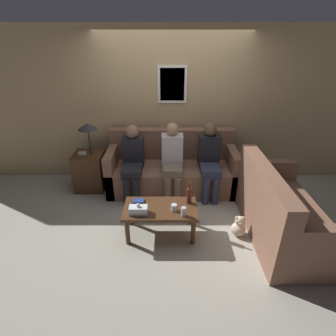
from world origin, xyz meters
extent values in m
plane|color=#ADA899|center=(0.00, 0.00, 0.00)|extent=(16.00, 16.00, 0.00)
cube|color=tan|center=(0.00, 0.97, 1.30)|extent=(9.00, 0.06, 2.60)
cube|color=silver|center=(0.00, 0.93, 1.70)|extent=(0.48, 0.02, 0.60)
cube|color=silver|center=(0.00, 0.92, 1.70)|extent=(0.40, 0.01, 0.52)
cube|color=brown|center=(0.00, 0.46, 0.22)|extent=(2.15, 0.86, 0.45)
cube|color=brown|center=(0.00, 0.79, 0.72)|extent=(2.15, 0.20, 0.54)
cube|color=brown|center=(-1.01, 0.46, 0.37)|extent=(0.14, 0.86, 0.74)
cube|color=brown|center=(1.01, 0.46, 0.37)|extent=(0.14, 0.86, 0.74)
cube|color=brown|center=(1.46, -0.75, 0.22)|extent=(0.86, 1.67, 0.45)
cube|color=brown|center=(1.13, -0.75, 0.72)|extent=(0.20, 1.67, 0.54)
cube|color=brown|center=(1.46, -1.52, 0.37)|extent=(0.86, 0.14, 0.74)
cube|color=brown|center=(1.46, 0.01, 0.37)|extent=(0.86, 0.14, 0.74)
cube|color=#4C2D19|center=(-0.17, -0.73, 0.40)|extent=(0.96, 0.52, 0.04)
cylinder|color=#4C2D19|center=(-0.59, -0.93, 0.19)|extent=(0.06, 0.06, 0.38)
cylinder|color=#4C2D19|center=(0.25, -0.93, 0.19)|extent=(0.06, 0.06, 0.38)
cylinder|color=#4C2D19|center=(-0.59, -0.53, 0.19)|extent=(0.06, 0.06, 0.38)
cylinder|color=#4C2D19|center=(0.25, -0.53, 0.19)|extent=(0.06, 0.06, 0.38)
cube|color=#4C2D19|center=(-1.42, 0.49, 0.32)|extent=(0.49, 0.49, 0.65)
cylinder|color=#262628|center=(-1.36, 0.49, 0.87)|extent=(0.02, 0.02, 0.45)
cone|color=#2D2D33|center=(-1.36, 0.49, 1.12)|extent=(0.30, 0.30, 0.10)
cube|color=beige|center=(-1.49, 0.46, 0.66)|extent=(0.13, 0.07, 0.02)
cube|color=beige|center=(-1.49, 0.46, 0.68)|extent=(0.13, 0.08, 0.03)
cylinder|color=#562319|center=(0.21, -0.62, 0.53)|extent=(0.07, 0.07, 0.22)
cylinder|color=#562319|center=(0.21, -0.62, 0.69)|extent=(0.03, 0.03, 0.10)
cylinder|color=silver|center=(0.01, -0.79, 0.47)|extent=(0.08, 0.08, 0.09)
cube|color=navy|center=(-0.47, -0.60, 0.44)|extent=(0.15, 0.10, 0.03)
cylinder|color=#BCBCC1|center=(0.12, -0.90, 0.48)|extent=(0.07, 0.07, 0.12)
cube|color=silver|center=(-0.44, -0.85, 0.47)|extent=(0.23, 0.12, 0.10)
sphere|color=white|center=(-0.44, -0.85, 0.54)|extent=(0.05, 0.05, 0.05)
cube|color=black|center=(-0.64, 0.20, 0.50)|extent=(0.31, 0.47, 0.14)
cylinder|color=black|center=(-0.72, -0.03, 0.22)|extent=(0.11, 0.11, 0.45)
cylinder|color=black|center=(-0.57, -0.03, 0.22)|extent=(0.11, 0.11, 0.45)
cube|color=black|center=(-0.64, 0.44, 0.73)|extent=(0.34, 0.22, 0.46)
sphere|color=#8C664C|center=(-0.64, 0.44, 1.06)|extent=(0.21, 0.21, 0.21)
cube|color=#756651|center=(0.00, 0.21, 0.50)|extent=(0.31, 0.43, 0.14)
cylinder|color=#756651|center=(-0.07, 0.00, 0.22)|extent=(0.11, 0.11, 0.45)
cylinder|color=#756651|center=(0.08, 0.00, 0.22)|extent=(0.11, 0.11, 0.45)
cube|color=silver|center=(0.00, 0.43, 0.75)|extent=(0.34, 0.22, 0.51)
sphere|color=tan|center=(0.00, 0.43, 1.10)|extent=(0.20, 0.20, 0.20)
cube|color=#2D334C|center=(0.60, 0.21, 0.50)|extent=(0.31, 0.46, 0.14)
cylinder|color=#2D334C|center=(0.53, -0.02, 0.22)|extent=(0.11, 0.11, 0.45)
cylinder|color=#2D334C|center=(0.68, -0.02, 0.22)|extent=(0.11, 0.11, 0.45)
cube|color=black|center=(0.60, 0.44, 0.75)|extent=(0.34, 0.22, 0.50)
sphere|color=brown|center=(0.60, 0.44, 1.09)|extent=(0.21, 0.21, 0.21)
sphere|color=beige|center=(0.88, -0.76, 0.10)|extent=(0.19, 0.19, 0.19)
sphere|color=beige|center=(0.88, -0.76, 0.23)|extent=(0.12, 0.12, 0.12)
sphere|color=beige|center=(0.83, -0.76, 0.28)|extent=(0.04, 0.04, 0.04)
sphere|color=beige|center=(0.92, -0.76, 0.28)|extent=(0.04, 0.04, 0.04)
sphere|color=#FFEAD1|center=(0.88, -0.81, 0.23)|extent=(0.05, 0.05, 0.05)
camera|label=1|loc=(-0.07, -3.53, 2.43)|focal=28.00mm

